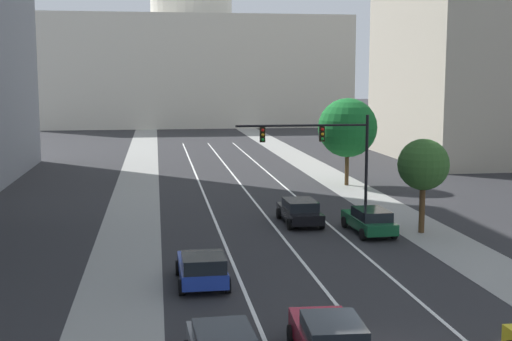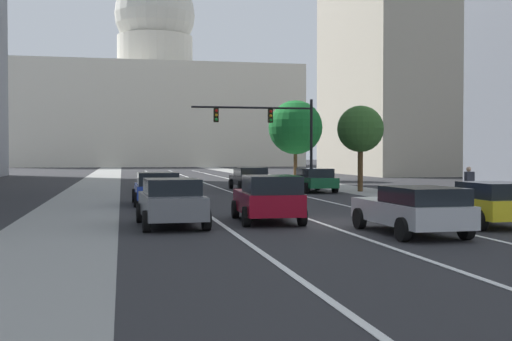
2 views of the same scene
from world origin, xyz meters
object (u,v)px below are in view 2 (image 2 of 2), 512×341
at_px(car_black, 250,178).
at_px(street_tree_near_right, 295,127).
at_px(car_yellow, 484,202).
at_px(traffic_signal_mast, 273,124).
at_px(street_tree_mid_right, 360,129).
at_px(car_blue, 157,188).
at_px(car_gray, 171,201).
at_px(car_crimson, 268,198).
at_px(fire_hydrant, 479,198).
at_px(car_silver, 413,209).
at_px(car_green, 313,179).
at_px(cyclist, 469,186).
at_px(capitol_building, 155,102).

height_order(car_black, street_tree_near_right, street_tree_near_right).
bearing_deg(car_yellow, traffic_signal_mast, 1.18).
bearing_deg(street_tree_mid_right, car_blue, -147.72).
bearing_deg(traffic_signal_mast, car_blue, -120.47).
distance_m(car_gray, car_crimson, 3.28).
bearing_deg(car_black, fire_hydrant, -159.35).
xyz_separation_m(car_blue, street_tree_near_right, (13.17, 24.89, 3.82)).
height_order(car_silver, fire_hydrant, car_silver).
bearing_deg(car_yellow, car_gray, 78.86).
bearing_deg(street_tree_mid_right, car_gray, -126.90).
distance_m(car_yellow, fire_hydrant, 6.54).
distance_m(car_green, street_tree_near_right, 17.46).
xyz_separation_m(car_yellow, cyclist, (3.86, 7.63, 0.11)).
distance_m(car_yellow, street_tree_mid_right, 19.14).
xyz_separation_m(car_crimson, fire_hydrant, (9.72, 3.39, -0.36)).
distance_m(car_black, car_yellow, 22.18).
height_order(car_green, cyclist, cyclist).
distance_m(capitol_building, car_blue, 98.61).
height_order(traffic_signal_mast, street_tree_mid_right, traffic_signal_mast).
relative_size(car_green, car_yellow, 1.10).
xyz_separation_m(capitol_building, car_blue, (-4.87, -97.80, -11.69)).
relative_size(car_yellow, street_tree_near_right, 0.62).
distance_m(car_gray, fire_hydrant, 13.54).
xyz_separation_m(car_green, fire_hydrant, (3.21, -13.17, -0.29)).
distance_m(capitol_building, car_gray, 107.42).
xyz_separation_m(car_blue, cyclist, (13.61, -3.02, 0.09)).
height_order(car_silver, car_yellow, car_yellow).
relative_size(car_black, street_tree_mid_right, 0.89).
bearing_deg(traffic_signal_mast, street_tree_mid_right, -61.27).
xyz_separation_m(car_green, car_silver, (-3.25, -20.58, -0.01)).
distance_m(car_gray, street_tree_mid_right, 21.34).
bearing_deg(street_tree_mid_right, car_green, 176.20).
bearing_deg(car_yellow, cyclist, -27.67).
relative_size(car_gray, cyclist, 2.39).
distance_m(car_green, car_yellow, 18.86).
bearing_deg(car_gray, car_black, -20.30).
bearing_deg(car_yellow, car_silver, 117.13).
height_order(car_gray, street_tree_mid_right, street_tree_mid_right).
height_order(car_green, traffic_signal_mast, traffic_signal_mast).
bearing_deg(cyclist, street_tree_near_right, 2.24).
xyz_separation_m(car_gray, fire_hydrant, (12.96, 3.92, -0.33)).
bearing_deg(traffic_signal_mast, street_tree_near_right, 66.31).
relative_size(car_crimson, car_yellow, 0.96).
bearing_deg(car_yellow, street_tree_mid_right, -9.79).
bearing_deg(car_yellow, car_green, -0.85).
bearing_deg(capitol_building, fire_hydrant, -85.50).
distance_m(car_silver, car_black, 23.67).
bearing_deg(car_crimson, street_tree_mid_right, -27.30).
bearing_deg(car_silver, car_crimson, 37.70).
bearing_deg(car_yellow, fire_hydrant, -30.29).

